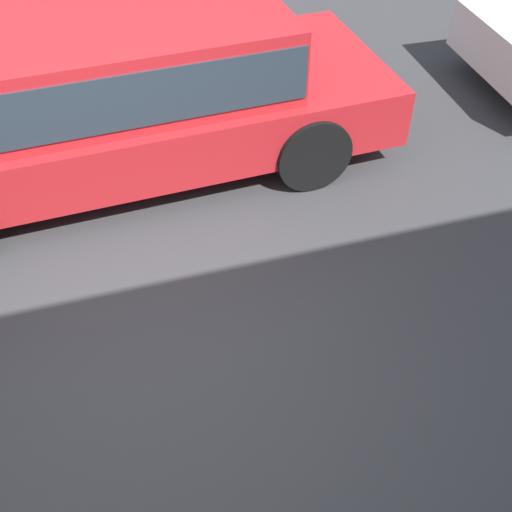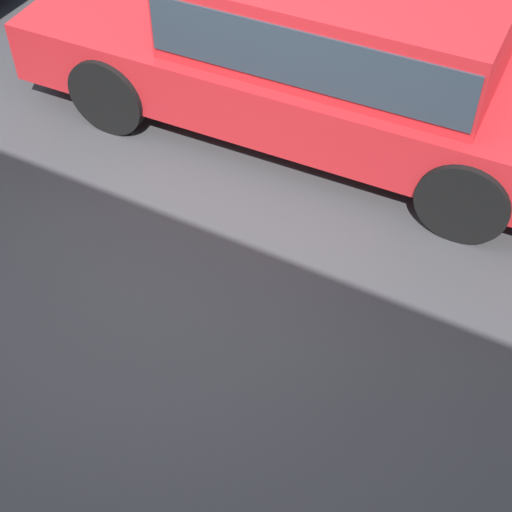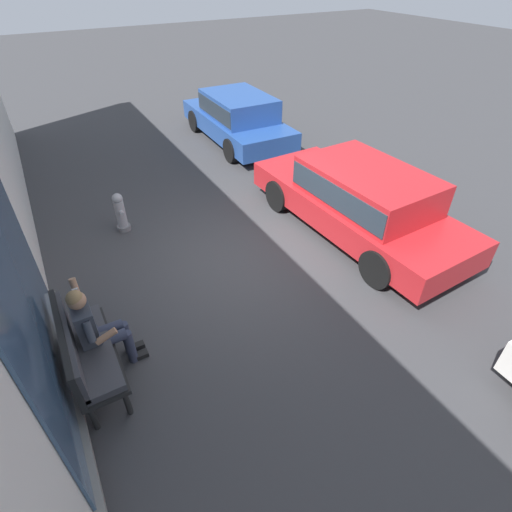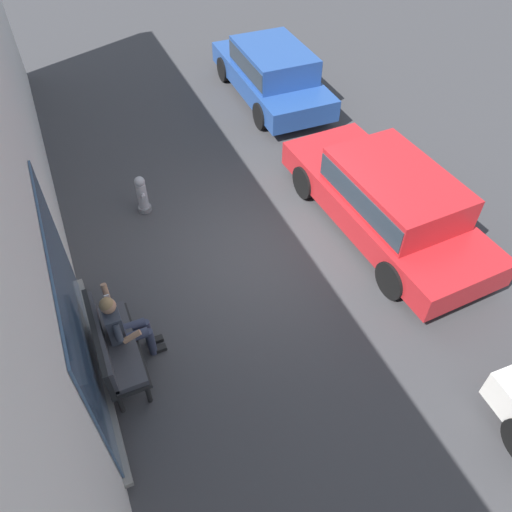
% 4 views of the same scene
% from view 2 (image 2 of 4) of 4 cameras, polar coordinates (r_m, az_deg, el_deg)
% --- Properties ---
extents(ground_plane, '(60.00, 60.00, 0.00)m').
position_cam_2_polar(ground_plane, '(5.32, -8.39, -3.31)').
color(ground_plane, '#38383A').
extents(parked_car_mid, '(4.75, 2.02, 1.38)m').
position_cam_2_polar(parked_car_mid, '(6.29, 5.41, 15.36)').
color(parked_car_mid, red).
rests_on(parked_car_mid, ground_plane).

